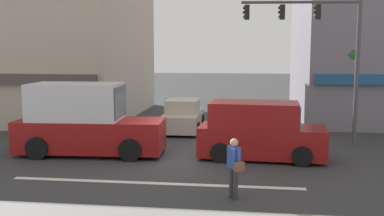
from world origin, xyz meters
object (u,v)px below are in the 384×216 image
object	(u,v)px
street_tree	(347,55)
utility_pole_near_left	(48,41)
box_truck_crossing_rightbound	(85,122)
pedestrian_foreground_with_bag	(234,165)
traffic_light_mast	(326,43)
van_parked_curbside	(259,132)
sedan_approaching_near	(183,116)

from	to	relation	value
street_tree	utility_pole_near_left	bearing A→B (deg)	-173.98
box_truck_crossing_rightbound	pedestrian_foreground_with_bag	xyz separation A→B (m)	(5.88, -4.59, -0.30)
street_tree	utility_pole_near_left	xyz separation A→B (m)	(-15.30, -1.61, 0.71)
traffic_light_mast	van_parked_curbside	xyz separation A→B (m)	(-2.70, -2.64, -3.30)
street_tree	pedestrian_foreground_with_bag	xyz separation A→B (m)	(-5.27, -12.10, -2.80)
street_tree	van_parked_curbside	world-z (taller)	street_tree
traffic_light_mast	box_truck_crossing_rightbound	distance (m)	10.22
van_parked_curbside	box_truck_crossing_rightbound	size ratio (longest dim) A/B	0.83
utility_pole_near_left	traffic_light_mast	distance (m)	13.84
van_parked_curbside	sedan_approaching_near	world-z (taller)	van_parked_curbside
box_truck_crossing_rightbound	sedan_approaching_near	bearing A→B (deg)	61.45
traffic_light_mast	sedan_approaching_near	bearing A→B (deg)	156.91
utility_pole_near_left	van_parked_curbside	world-z (taller)	utility_pole_near_left
street_tree	traffic_light_mast	distance (m)	5.10
street_tree	box_truck_crossing_rightbound	size ratio (longest dim) A/B	0.93
street_tree	pedestrian_foreground_with_bag	world-z (taller)	street_tree
van_parked_curbside	box_truck_crossing_rightbound	xyz separation A→B (m)	(-6.64, -0.14, 0.25)
van_parked_curbside	box_truck_crossing_rightbound	distance (m)	6.65
sedan_approaching_near	street_tree	bearing A→B (deg)	13.92
utility_pole_near_left	van_parked_curbside	distance (m)	12.70
street_tree	van_parked_curbside	bearing A→B (deg)	-121.49
street_tree	sedan_approaching_near	bearing A→B (deg)	-166.08
box_truck_crossing_rightbound	van_parked_curbside	bearing A→B (deg)	1.25
pedestrian_foreground_with_bag	van_parked_curbside	bearing A→B (deg)	80.89
pedestrian_foreground_with_bag	sedan_approaching_near	bearing A→B (deg)	106.02
utility_pole_near_left	box_truck_crossing_rightbound	xyz separation A→B (m)	(4.14, -5.90, -3.21)
utility_pole_near_left	sedan_approaching_near	xyz separation A→B (m)	(7.13, -0.41, -3.76)
street_tree	sedan_approaching_near	xyz separation A→B (m)	(-8.17, -2.02, -3.04)
utility_pole_near_left	box_truck_crossing_rightbound	distance (m)	7.89
sedan_approaching_near	utility_pole_near_left	bearing A→B (deg)	176.70
street_tree	sedan_approaching_near	distance (m)	8.95
utility_pole_near_left	box_truck_crossing_rightbound	size ratio (longest dim) A/B	1.52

